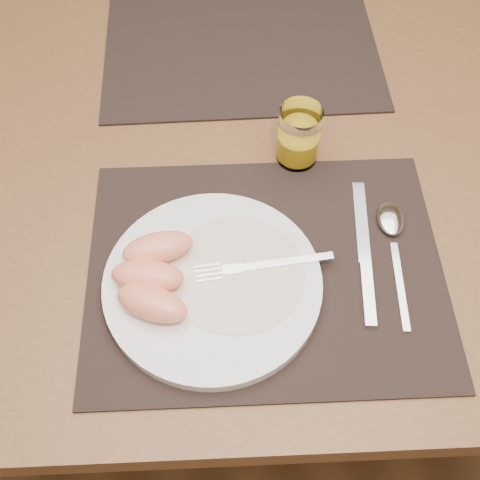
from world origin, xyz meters
The scene contains 11 objects.
ground centered at (0.00, 0.00, 0.00)m, with size 5.00×5.00×0.00m, color brown.
table centered at (0.00, 0.00, 0.67)m, with size 1.40×0.90×0.75m.
placemat_near centered at (0.01, -0.22, 0.75)m, with size 0.45×0.35×0.00m, color black.
placemat_far centered at (0.00, 0.22, 0.75)m, with size 0.45×0.35×0.00m, color black.
plate centered at (-0.05, -0.24, 0.76)m, with size 0.27×0.27×0.02m, color white.
plate_dressing centered at (-0.02, -0.23, 0.77)m, with size 0.17×0.17×0.00m.
fork centered at (0.00, -0.23, 0.77)m, with size 0.18×0.04×0.00m.
knife centered at (0.14, -0.22, 0.76)m, with size 0.03×0.22×0.01m.
spoon centered at (0.18, -0.17, 0.76)m, with size 0.04×0.19×0.01m.
juice_glass centered at (0.07, -0.04, 0.79)m, with size 0.06×0.06×0.09m.
grapefruit_wedges centered at (-0.12, -0.24, 0.79)m, with size 0.11×0.14×0.04m.
Camera 1 is at (-0.03, -0.61, 1.41)m, focal length 45.00 mm.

